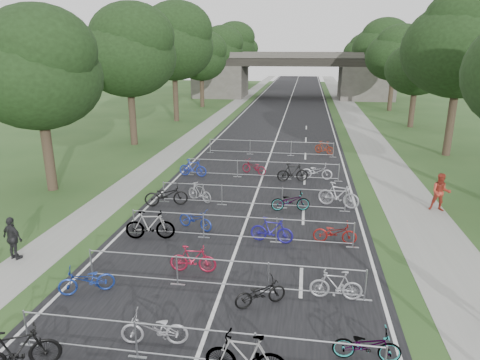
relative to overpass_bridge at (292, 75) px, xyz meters
name	(u,v)px	position (x,y,z in m)	size (l,w,h in m)	color
road	(286,110)	(0.00, -15.00, -3.53)	(11.00, 140.00, 0.01)	black
sidewalk_right	(350,112)	(8.00, -15.00, -3.53)	(3.00, 140.00, 0.01)	gray
sidewalk_left	(229,109)	(-7.50, -15.00, -3.53)	(2.00, 140.00, 0.01)	gray
lane_markings	(286,111)	(0.00, -15.00, -3.53)	(0.12, 140.00, 0.00)	silver
overpass_bridge	(292,75)	(0.00, 0.00, 0.00)	(31.00, 8.00, 7.05)	#484540
tree_left_0	(38,72)	(-11.39, -49.07, 2.96)	(6.72, 6.72, 10.25)	#33261C
tree_left_1	(129,53)	(-11.39, -37.07, 3.77)	(7.56, 7.56, 11.53)	#33261C
tree_right_1	(464,45)	(13.11, -37.07, 4.37)	(8.18, 8.18, 12.47)	#33261C
tree_left_2	(174,43)	(-11.39, -25.07, 4.58)	(8.40, 8.40, 12.81)	#33261C
tree_right_2	(418,66)	(13.11, -25.07, 2.41)	(6.16, 6.16, 9.39)	#33261C
tree_left_3	(202,57)	(-11.39, -13.07, 2.96)	(6.72, 6.72, 10.25)	#33261C
tree_right_3	(396,54)	(13.11, -13.07, 3.39)	(7.17, 7.17, 10.93)	#33261C
tree_left_4	(220,50)	(-11.39, -1.07, 3.77)	(7.56, 7.56, 11.53)	#33261C
tree_right_4	(381,46)	(13.11, -1.07, 4.37)	(8.18, 8.18, 12.47)	#33261C
tree_left_5	(233,45)	(-11.39, 10.93, 4.58)	(8.40, 8.40, 12.81)	#33261C
tree_right_5	(369,58)	(13.11, 10.93, 2.41)	(6.16, 6.16, 9.39)	#33261C
tree_left_6	(242,54)	(-11.39, 22.93, 2.96)	(6.72, 6.72, 10.25)	#33261C
tree_right_6	(362,52)	(13.11, 22.93, 3.39)	(7.17, 7.17, 10.93)	#33261C
barrier_row_1	(194,346)	(0.00, -61.40, -2.99)	(9.70, 0.08, 1.10)	#A1A3A9
barrier_row_2	(222,274)	(0.00, -57.80, -2.99)	(9.70, 0.08, 1.10)	#A1A3A9
barrier_row_3	(240,228)	(0.00, -54.00, -2.99)	(9.70, 0.08, 1.10)	#A1A3A9
barrier_row_4	(252,196)	(0.00, -50.00, -2.99)	(9.70, 0.08, 1.10)	#A1A3A9
barrier_row_5	(262,170)	(0.00, -45.00, -2.99)	(9.70, 0.08, 1.10)	#A1A3A9
barrier_row_6	(270,148)	(0.00, -39.00, -2.99)	(9.70, 0.08, 1.10)	#A1A3A9
bike_4	(17,351)	(-4.21, -62.32, -2.92)	(0.57, 2.03, 1.22)	black
bike_5	(154,329)	(-1.25, -60.83, -3.06)	(0.63, 1.82, 0.96)	#A2A1A8
bike_6	(246,356)	(1.34, -61.65, -2.93)	(0.57, 2.01, 1.21)	#A1A3A9
bike_7	(367,345)	(4.30, -60.59, -3.08)	(0.60, 1.72, 0.90)	#A1A3A9
bike_8	(87,280)	(-4.30, -58.73, -3.07)	(0.62, 1.77, 0.93)	navy
bike_9	(193,259)	(-1.23, -56.87, -3.03)	(0.47, 1.68, 1.01)	maroon
bike_10	(260,293)	(1.36, -58.57, -3.09)	(0.59, 1.69, 0.89)	black
bike_11	(336,285)	(3.69, -57.85, -3.03)	(0.47, 1.66, 1.00)	#A3A4AA
bike_12	(150,225)	(-3.71, -54.45, -2.91)	(0.58, 2.07, 1.24)	#A1A3A9
bike_13	(195,219)	(-2.11, -53.14, -3.07)	(0.61, 1.75, 0.92)	navy
bike_14	(272,230)	(1.33, -54.00, -2.99)	(0.51, 1.79, 1.08)	navy
bike_15	(335,233)	(3.90, -53.68, -3.07)	(0.62, 1.76, 0.93)	maroon
bike_16	(166,195)	(-4.30, -50.52, -2.97)	(0.75, 2.16, 1.13)	black
bike_17	(200,192)	(-2.78, -49.65, -3.04)	(0.47, 1.65, 0.99)	#94959A
bike_18	(290,201)	(1.94, -50.27, -3.04)	(0.66, 1.89, 1.00)	#A1A3A9
bike_19	(338,195)	(4.30, -49.38, -2.90)	(0.59, 2.10, 1.26)	#A5A5AD
bike_20	(193,168)	(-4.30, -45.26, -2.99)	(0.51, 1.80, 1.08)	#1B2E99
bike_21	(254,167)	(-0.60, -44.23, -3.07)	(0.61, 1.75, 0.92)	maroon
bike_22	(293,173)	(1.88, -45.42, -2.97)	(0.53, 1.87, 1.12)	black
bike_23	(317,171)	(3.32, -44.72, -3.04)	(0.65, 1.87, 0.98)	#BBBBC4
bike_27	(324,148)	(3.99, -38.07, -3.04)	(0.46, 1.63, 0.98)	maroon
pedestrian_b	(441,193)	(9.16, -49.16, -2.59)	(0.92, 0.72, 1.89)	#A13223
pedestrian_c	(13,239)	(-8.15, -56.94, -2.69)	(0.99, 0.41, 1.69)	black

